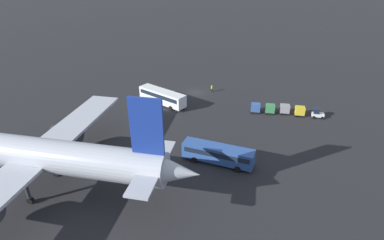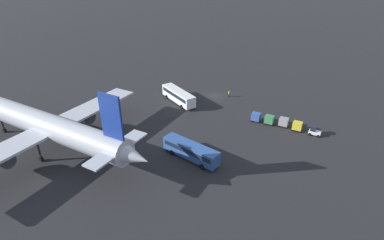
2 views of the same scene
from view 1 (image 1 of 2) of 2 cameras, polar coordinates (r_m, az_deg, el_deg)
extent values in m
plane|color=#232326|center=(75.45, 0.74, 5.28)|extent=(600.00, 600.00, 0.00)
cylinder|color=#B2B7C1|center=(46.81, -29.67, -5.36)|extent=(40.56, 6.29, 4.57)
cone|color=#B2B7C1|center=(37.27, -3.03, -9.84)|extent=(6.11, 4.36, 4.11)
cube|color=#B2B7C1|center=(53.84, -20.41, 0.18)|extent=(6.04, 18.79, 0.44)
cube|color=navy|center=(34.94, -8.66, -1.28)|extent=(4.05, 0.53, 7.31)
cube|color=#B2B7C1|center=(37.74, -7.49, -8.66)|extent=(3.33, 11.99, 0.28)
cylinder|color=#38383D|center=(53.12, -22.75, -2.47)|extent=(4.95, 2.72, 2.51)
cylinder|color=#38383D|center=(46.02, -28.79, -11.98)|extent=(0.50, 0.50, 3.65)
cylinder|color=black|center=(46.84, -28.41, -13.30)|extent=(0.92, 0.54, 0.90)
cylinder|color=#38383D|center=(49.58, -24.67, -7.96)|extent=(0.50, 0.50, 3.65)
cylinder|color=black|center=(50.33, -24.37, -9.25)|extent=(0.92, 0.54, 0.90)
cube|color=white|center=(68.68, -5.68, 4.50)|extent=(12.21, 7.51, 2.79)
cube|color=#192333|center=(68.49, -5.70, 4.87)|extent=(11.34, 7.14, 0.89)
cylinder|color=black|center=(70.80, -8.65, 3.85)|extent=(1.03, 0.69, 1.00)
cylinder|color=black|center=(72.60, -7.02, 4.57)|extent=(1.03, 0.69, 1.00)
cylinder|color=black|center=(65.90, -4.10, 2.26)|extent=(1.03, 0.69, 1.00)
cylinder|color=black|center=(67.83, -2.48, 3.07)|extent=(1.03, 0.69, 1.00)
cube|color=#2D5199|center=(48.16, 4.97, -6.38)|extent=(11.73, 3.89, 2.61)
cube|color=#192333|center=(47.91, 4.99, -5.93)|extent=(10.82, 3.82, 0.83)
cylinder|color=black|center=(48.71, 0.40, -7.62)|extent=(1.03, 0.42, 1.00)
cylinder|color=black|center=(50.78, 1.46, -6.00)|extent=(1.03, 0.42, 1.00)
cylinder|color=black|center=(47.18, 8.65, -9.30)|extent=(1.03, 0.42, 1.00)
cylinder|color=black|center=(49.32, 9.36, -7.55)|extent=(1.03, 0.42, 1.00)
cube|color=white|center=(67.83, 22.84, 0.94)|extent=(2.46, 1.42, 0.70)
cube|color=#192333|center=(67.38, 22.63, 1.66)|extent=(1.14, 1.22, 1.10)
cylinder|color=black|center=(67.18, 22.18, 0.48)|extent=(0.61, 0.25, 0.60)
cylinder|color=black|center=(68.42, 22.01, 1.00)|extent=(0.61, 0.25, 0.60)
cylinder|color=black|center=(67.55, 23.57, 0.35)|extent=(0.61, 0.25, 0.60)
cylinder|color=black|center=(68.78, 23.37, 0.87)|extent=(0.61, 0.25, 0.60)
cylinder|color=#1E1E2D|center=(75.89, 3.78, 5.70)|extent=(0.32, 0.32, 0.85)
cylinder|color=yellow|center=(75.61, 3.80, 6.23)|extent=(0.38, 0.38, 0.65)
sphere|color=tan|center=(75.45, 3.81, 6.54)|extent=(0.24, 0.24, 0.24)
cube|color=#38383D|center=(67.28, 19.74, 1.07)|extent=(2.09, 1.79, 0.10)
cube|color=gold|center=(66.93, 19.86, 1.72)|extent=(1.99, 1.71, 1.60)
cylinder|color=black|center=(66.67, 19.14, 0.71)|extent=(0.37, 0.14, 0.36)
cylinder|color=black|center=(67.82, 19.02, 1.19)|extent=(0.37, 0.14, 0.36)
cylinder|color=black|center=(66.94, 20.42, 0.60)|extent=(0.37, 0.14, 0.36)
cylinder|color=black|center=(68.08, 20.28, 1.08)|extent=(0.37, 0.14, 0.36)
cube|color=#38383D|center=(67.21, 17.17, 1.46)|extent=(2.09, 1.79, 0.10)
cube|color=gray|center=(66.86, 17.27, 2.12)|extent=(1.99, 1.71, 1.60)
cylinder|color=black|center=(66.64, 16.54, 1.11)|extent=(0.37, 0.14, 0.36)
cylinder|color=black|center=(67.79, 16.46, 1.58)|extent=(0.37, 0.14, 0.36)
cylinder|color=black|center=(66.83, 17.83, 0.99)|extent=(0.37, 0.14, 0.36)
cylinder|color=black|center=(67.98, 17.73, 1.47)|extent=(0.37, 0.14, 0.36)
cube|color=#38383D|center=(66.49, 14.58, 1.54)|extent=(2.09, 1.79, 0.10)
cube|color=#38844C|center=(66.13, 14.66, 2.20)|extent=(1.99, 1.71, 1.60)
cylinder|color=black|center=(65.95, 13.92, 1.18)|extent=(0.37, 0.14, 0.36)
cylinder|color=black|center=(67.10, 13.89, 1.65)|extent=(0.37, 0.14, 0.36)
cylinder|color=black|center=(66.08, 15.23, 1.06)|extent=(0.37, 0.14, 0.36)
cylinder|color=black|center=(67.23, 15.18, 1.54)|extent=(0.37, 0.14, 0.36)
cube|color=#38383D|center=(66.21, 11.95, 1.74)|extent=(2.09, 1.79, 0.10)
cube|color=#33569E|center=(65.86, 12.02, 2.40)|extent=(1.99, 1.71, 1.60)
cylinder|color=black|center=(65.71, 11.27, 1.37)|extent=(0.37, 0.14, 0.36)
cylinder|color=black|center=(66.86, 11.29, 1.85)|extent=(0.37, 0.14, 0.36)
cylinder|color=black|center=(65.77, 12.59, 1.26)|extent=(0.37, 0.14, 0.36)
cylinder|color=black|center=(66.92, 12.58, 1.74)|extent=(0.37, 0.14, 0.36)
camera|label=2|loc=(19.26, 105.41, 4.85)|focal=28.00mm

